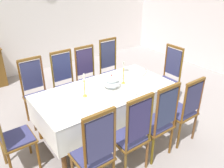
# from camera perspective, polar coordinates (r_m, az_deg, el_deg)

# --- Properties ---
(ground) EXTENTS (7.59, 6.13, 0.04)m
(ground) POSITION_cam_1_polar(r_m,az_deg,el_deg) (4.31, -2.88, -9.87)
(ground) COLOR gray
(back_wall) EXTENTS (7.59, 0.08, 3.18)m
(back_wall) POSITION_cam_1_polar(r_m,az_deg,el_deg) (6.37, -19.65, 16.58)
(back_wall) COLOR silver
(back_wall) RESTS_ON ground
(dining_table) EXTENTS (2.17, 1.06, 0.77)m
(dining_table) POSITION_cam_1_polar(r_m,az_deg,el_deg) (3.80, -1.66, -2.40)
(dining_table) COLOR brown
(dining_table) RESTS_ON ground
(tablecloth) EXTENTS (2.19, 1.08, 0.43)m
(tablecloth) POSITION_cam_1_polar(r_m,az_deg,el_deg) (3.81, -1.65, -2.92)
(tablecloth) COLOR white
(tablecloth) RESTS_ON dining_table
(chair_south_a) EXTENTS (0.44, 0.42, 1.22)m
(chair_south_a) POSITION_cam_1_polar(r_m,az_deg,el_deg) (2.85, -4.15, -16.06)
(chair_south_a) COLOR brown
(chair_south_a) RESTS_ON ground
(chair_north_a) EXTENTS (0.44, 0.42, 1.17)m
(chair_north_a) POSITION_cam_1_polar(r_m,az_deg,el_deg) (4.29, -17.78, -1.67)
(chair_north_a) COLOR brown
(chair_north_a) RESTS_ON ground
(chair_south_b) EXTENTS (0.44, 0.42, 1.20)m
(chair_south_b) POSITION_cam_1_polar(r_m,az_deg,el_deg) (3.11, 4.88, -11.88)
(chair_south_b) COLOR brown
(chair_south_b) RESTS_ON ground
(chair_north_b) EXTENTS (0.44, 0.42, 1.18)m
(chair_north_b) POSITION_cam_1_polar(r_m,az_deg,el_deg) (4.47, -11.01, 0.37)
(chair_north_b) COLOR brown
(chair_north_b) RESTS_ON ground
(chair_south_c) EXTENTS (0.44, 0.42, 1.20)m
(chair_south_c) POSITION_cam_1_polar(r_m,az_deg,el_deg) (3.39, 11.17, -8.70)
(chair_south_c) COLOR brown
(chair_south_c) RESTS_ON ground
(chair_north_c) EXTENTS (0.44, 0.42, 1.18)m
(chair_north_c) POSITION_cam_1_polar(r_m,az_deg,el_deg) (4.67, -5.68, 1.92)
(chair_north_c) COLOR brown
(chair_north_c) RESTS_ON ground
(chair_south_d) EXTENTS (0.44, 0.42, 1.12)m
(chair_south_d) POSITION_cam_1_polar(r_m,az_deg,el_deg) (3.79, 16.94, -5.87)
(chair_south_d) COLOR brown
(chair_south_d) RESTS_ON ground
(chair_north_d) EXTENTS (0.44, 0.42, 1.23)m
(chair_north_d) POSITION_cam_1_polar(r_m,az_deg,el_deg) (4.95, -0.16, 3.74)
(chair_north_d) COLOR brown
(chair_north_d) RESTS_ON ground
(chair_head_west) EXTENTS (0.42, 0.44, 1.14)m
(chair_head_west) POSITION_cam_1_polar(r_m,az_deg,el_deg) (3.38, -23.28, -11.20)
(chair_head_west) COLOR brown
(chair_head_west) RESTS_ON ground
(chair_head_east) EXTENTS (0.42, 0.44, 1.19)m
(chair_head_east) POSITION_cam_1_polar(r_m,az_deg,el_deg) (4.76, 13.32, 1.85)
(chair_head_east) COLOR brown
(chair_head_east) RESTS_ON ground
(soup_tureen) EXTENTS (0.29, 0.29, 0.23)m
(soup_tureen) POSITION_cam_1_polar(r_m,az_deg,el_deg) (3.77, -0.15, 0.66)
(soup_tureen) COLOR white
(soup_tureen) RESTS_ON tablecloth
(candlestick_west) EXTENTS (0.07, 0.07, 0.38)m
(candlestick_west) POSITION_cam_1_polar(r_m,az_deg,el_deg) (3.51, -6.66, -0.81)
(candlestick_west) COLOR gold
(candlestick_west) RESTS_ON tablecloth
(candlestick_east) EXTENTS (0.07, 0.07, 0.39)m
(candlestick_east) POSITION_cam_1_polar(r_m,az_deg,el_deg) (3.89, 2.78, 2.24)
(candlestick_east) COLOR gold
(candlestick_east) RESTS_ON tablecloth
(bowl_near_left) EXTENTS (0.18, 0.18, 0.03)m
(bowl_near_left) POSITION_cam_1_polar(r_m,az_deg,el_deg) (3.63, 4.60, -2.21)
(bowl_near_left) COLOR white
(bowl_near_left) RESTS_ON tablecloth
(bowl_near_right) EXTENTS (0.19, 0.19, 0.04)m
(bowl_near_right) POSITION_cam_1_polar(r_m,az_deg,el_deg) (4.12, -2.90, 1.57)
(bowl_near_right) COLOR white
(bowl_near_right) RESTS_ON tablecloth
(bowl_far_left) EXTENTS (0.18, 0.18, 0.04)m
(bowl_far_left) POSITION_cam_1_polar(r_m,az_deg,el_deg) (3.86, -8.99, -0.53)
(bowl_far_left) COLOR white
(bowl_far_left) RESTS_ON tablecloth
(spoon_primary) EXTENTS (0.04, 0.18, 0.01)m
(spoon_primary) POSITION_cam_1_polar(r_m,az_deg,el_deg) (3.72, 5.69, -1.72)
(spoon_primary) COLOR gold
(spoon_primary) RESTS_ON tablecloth
(spoon_secondary) EXTENTS (0.05, 0.18, 0.01)m
(spoon_secondary) POSITION_cam_1_polar(r_m,az_deg,el_deg) (4.21, -1.65, 1.94)
(spoon_secondary) COLOR gold
(spoon_secondary) RESTS_ON tablecloth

